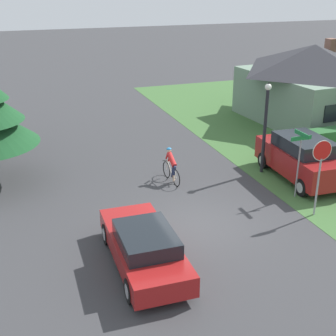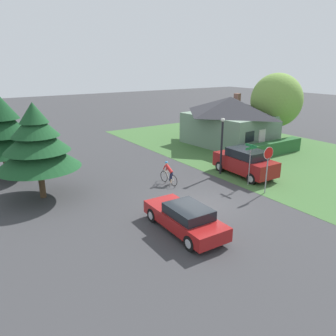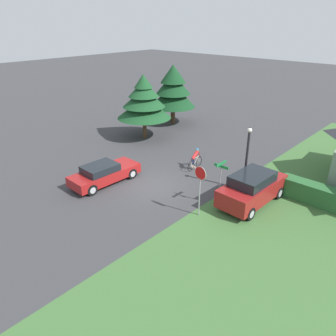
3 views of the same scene
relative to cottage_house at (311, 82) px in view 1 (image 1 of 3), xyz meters
The scene contains 8 objects.
ground_plane 15.16m from the cottage_house, 139.60° to the right, with size 140.00×140.00×0.00m, color #38383A.
cottage_house is the anchor object (origin of this frame).
sedan_left_lane 18.06m from the cottage_house, 140.29° to the right, with size 1.91×4.64×1.33m.
cyclist 12.48m from the cottage_house, 151.86° to the right, with size 0.44×1.74×1.46m.
parked_suv_right 9.39m from the cottage_house, 127.10° to the right, with size 2.11×4.65×1.88m.
stop_sign 12.59m from the cottage_house, 123.97° to the right, with size 0.74×0.07×2.87m.
street_lamp 9.19m from the cottage_house, 137.41° to the right, with size 0.28×0.28×4.03m.
street_name_sign 11.20m from the cottage_house, 127.46° to the right, with size 0.90×0.90×2.67m.
Camera 1 is at (-5.78, -13.24, 8.04)m, focal length 50.00 mm.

